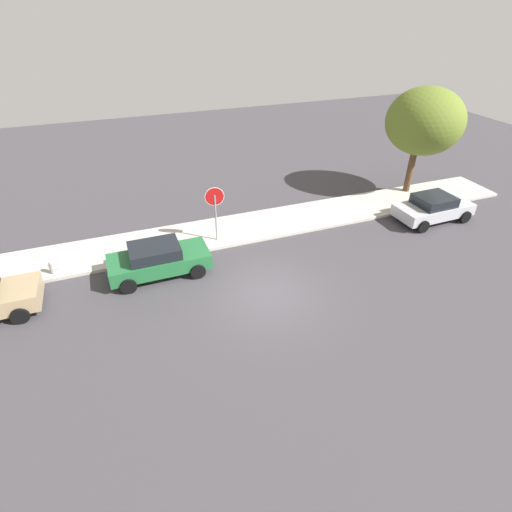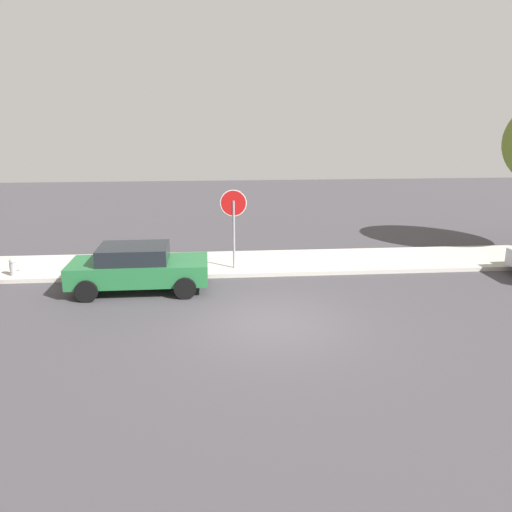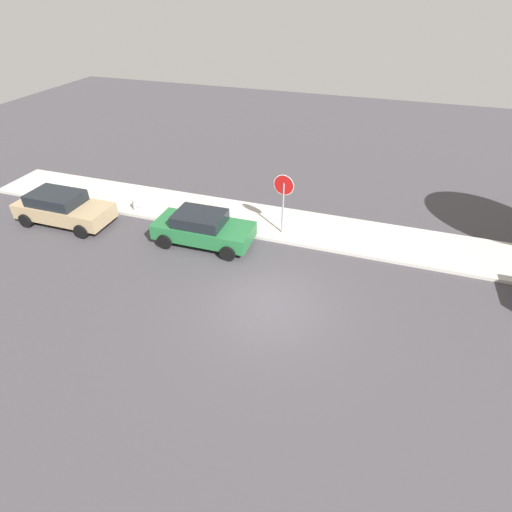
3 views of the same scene
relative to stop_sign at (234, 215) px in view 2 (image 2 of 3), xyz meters
The scene contains 5 objects.
ground_plane 4.97m from the stop_sign, 79.97° to the right, with size 60.00×60.00×0.00m, color #423F44.
sidewalk_curb 2.18m from the stop_sign, 43.01° to the left, with size 32.00×2.87×0.14m, color beige.
stop_sign is the anchor object (origin of this frame).
parked_car_green 3.60m from the stop_sign, 150.70° to the right, with size 4.10×1.96×1.40m.
fire_hydrant 7.32m from the stop_sign, behind, with size 0.30×0.22×0.72m.
Camera 2 is at (-1.43, -11.74, 5.07)m, focal length 35.00 mm.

